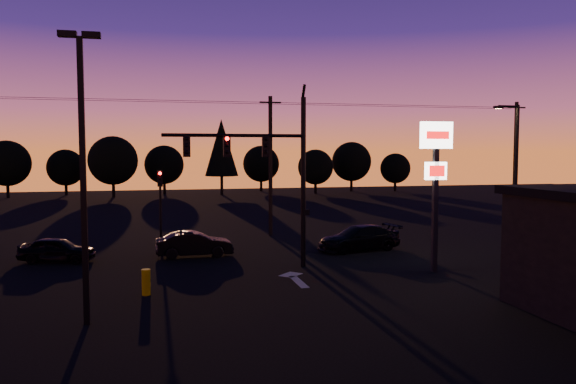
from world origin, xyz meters
name	(u,v)px	position (x,y,z in m)	size (l,w,h in m)	color
ground	(293,288)	(0.00, 0.00, 0.00)	(120.00, 120.00, 0.00)	black
lane_arrow	(295,278)	(0.50, 1.67, 0.01)	(1.20, 3.10, 0.01)	beige
traffic_signal_mast	(270,163)	(-0.10, 3.99, 4.94)	(6.79, 0.52, 8.58)	black
secondary_signal	(160,197)	(-5.00, 11.49, 2.86)	(0.30, 0.31, 4.35)	black
parking_lot_light	(83,158)	(-7.50, -3.00, 5.27)	(1.25, 0.30, 9.14)	black
pylon_sign	(436,164)	(7.00, 1.50, 4.91)	(1.50, 0.28, 6.80)	black
streetlight	(515,171)	(13.91, 5.50, 4.42)	(1.55, 0.35, 8.00)	black
utility_pole_1	(270,165)	(2.00, 14.00, 4.59)	(1.40, 0.26, 9.00)	black
utility_pole_2	(515,164)	(20.00, 14.00, 4.59)	(1.40, 0.26, 9.00)	black
power_wires	(270,103)	(2.00, 14.00, 8.57)	(36.00, 1.22, 0.07)	black
bollard	(146,282)	(-5.71, 0.29, 0.50)	(0.33, 0.33, 0.99)	#D0C100
tree_0	(7,163)	(-22.00, 50.00, 4.06)	(5.36, 5.36, 6.74)	black
tree_1	(66,168)	(-16.00, 53.00, 3.43)	(4.54, 4.54, 5.71)	black
tree_2	(113,161)	(-10.00, 48.00, 4.37)	(5.77, 5.78, 7.26)	black
tree_3	(164,165)	(-4.00, 52.00, 3.75)	(4.95, 4.95, 6.22)	black
tree_4	(221,148)	(3.00, 49.00, 5.93)	(4.18, 4.18, 9.50)	black
tree_5	(261,164)	(9.00, 54.00, 3.75)	(4.95, 4.95, 6.22)	black
tree_6	(316,167)	(15.00, 48.00, 3.43)	(4.54, 4.54, 5.71)	black
tree_7	(352,162)	(21.00, 51.00, 4.06)	(5.36, 5.36, 6.74)	black
tree_8	(395,168)	(27.00, 50.00, 3.12)	(4.12, 4.12, 5.19)	black
car_left	(57,250)	(-10.08, 7.94, 0.62)	(1.46, 3.63, 1.24)	black
car_mid	(194,244)	(-3.35, 7.80, 0.65)	(1.38, 3.97, 1.31)	black
car_right	(359,238)	(5.65, 7.51, 0.69)	(1.93, 4.75, 1.38)	black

